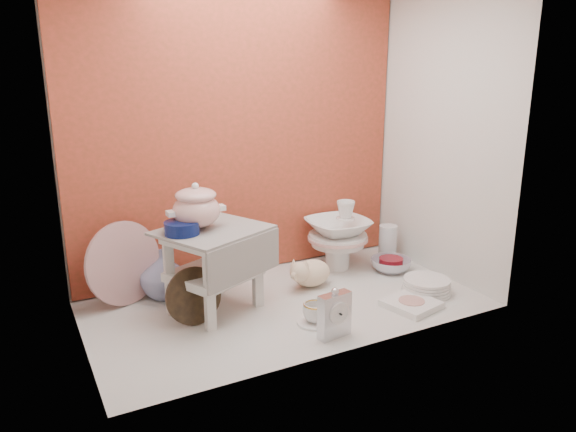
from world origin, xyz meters
The scene contains 17 objects.
ground centered at (0.00, 0.00, 0.00)m, with size 1.80×1.80×0.00m, color silver.
niche_shell centered at (0.00, 0.18, 0.93)m, with size 1.86×1.03×1.53m.
step_stool centered at (-0.32, 0.10, 0.19)m, with size 0.44×0.38×0.39m, color silver, non-canonical shape.
soup_tureen centered at (-0.38, 0.13, 0.49)m, with size 0.25×0.25×0.21m, color white, non-canonical shape.
cobalt_bowl centered at (-0.46, 0.08, 0.41)m, with size 0.15×0.15×0.06m, color #09144A.
floral_platter centered at (-0.66, 0.36, 0.20)m, with size 0.39×0.08×0.39m, color silver, non-canonical shape.
blue_white_vase centered at (-0.48, 0.34, 0.12)m, with size 0.23×0.23×0.24m, color silver.
lacquer_tray centered at (-0.44, 0.01, 0.13)m, with size 0.25×0.07×0.25m, color black, non-canonical shape.
mantel_clock centered at (0.03, -0.38, 0.11)m, with size 0.14×0.05×0.21m, color silver.
plush_pig centered at (0.21, 0.12, 0.08)m, with size 0.25×0.17×0.15m, color beige.
teacup_saucer centered at (0.02, -0.24, 0.01)m, with size 0.16×0.16×0.01m, color white.
gold_rim_teacup centered at (0.02, -0.24, 0.05)m, with size 0.11×0.11×0.08m, color white.
lattice_dish centered at (0.50, -0.30, 0.02)m, with size 0.22×0.22×0.03m, color white.
dinner_plate_stack centered at (0.67, -0.21, 0.04)m, with size 0.24×0.24×0.07m, color white.
crystal_bowl centered at (0.70, 0.11, 0.03)m, with size 0.22×0.22×0.07m, color silver.
clear_glass_vase centered at (0.79, 0.26, 0.10)m, with size 0.10×0.10×0.20m, color silver.
porcelain_tower centered at (0.46, 0.28, 0.19)m, with size 0.33×0.33×0.38m, color white, non-canonical shape.
Camera 1 is at (-1.09, -2.09, 1.08)m, focal length 33.96 mm.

